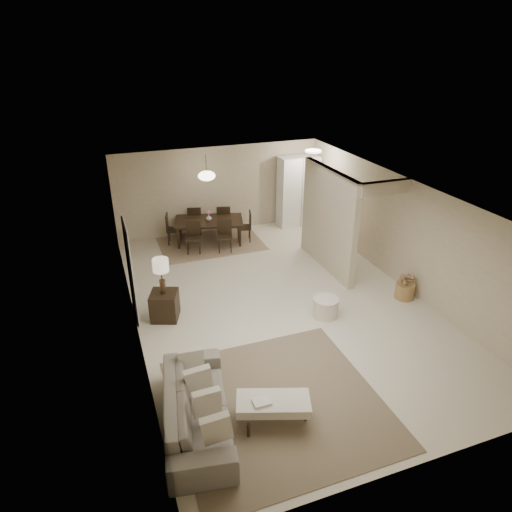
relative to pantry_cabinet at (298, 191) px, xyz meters
name	(u,v)px	position (x,y,z in m)	size (l,w,h in m)	color
floor	(278,303)	(-2.35, -4.15, -1.05)	(9.00, 9.00, 0.00)	beige
ceiling	(281,193)	(-2.35, -4.15, 1.45)	(9.00, 9.00, 0.00)	white
back_wall	(219,189)	(-2.35, 0.35, 0.20)	(6.00, 6.00, 0.00)	tan
left_wall	(130,275)	(-5.35, -4.15, 0.20)	(9.00, 9.00, 0.00)	tan
right_wall	(402,232)	(0.65, -4.15, 0.20)	(9.00, 9.00, 0.00)	tan
partition	(328,220)	(-0.55, -2.90, 0.20)	(0.15, 2.50, 2.50)	tan
doorway	(130,271)	(-5.32, -3.55, -0.03)	(0.04, 0.90, 2.04)	black
pantry_cabinet	(298,191)	(0.00, 0.00, 0.00)	(1.20, 0.55, 2.10)	white
flush_light	(313,151)	(-0.05, -0.95, 1.41)	(0.44, 0.44, 0.05)	white
living_rug	(278,403)	(-3.51, -6.92, -1.04)	(3.20, 3.20, 0.01)	brown
sofa	(197,407)	(-4.80, -6.92, -0.71)	(0.92, 2.35, 0.69)	slate
ottoman_bench	(273,404)	(-3.71, -7.22, -0.74)	(1.20, 0.84, 0.39)	beige
side_table	(165,305)	(-4.75, -3.87, -0.76)	(0.53, 0.53, 0.59)	black
table_lamp	(161,268)	(-4.75, -3.87, 0.10)	(0.32, 0.32, 0.76)	#402E1B
round_pouf	(325,307)	(-1.63, -4.94, -0.85)	(0.53, 0.53, 0.41)	beige
wicker_basket	(405,291)	(0.37, -4.89, -0.87)	(0.41, 0.41, 0.35)	olive
dining_rug	(210,242)	(-2.91, -0.45, -1.04)	(2.80, 2.10, 0.01)	#826950
dining_table	(209,231)	(-2.91, -0.45, -0.72)	(1.86, 1.04, 0.65)	black
dining_chairs	(209,228)	(-2.91, -0.45, -0.61)	(2.35, 1.94, 0.87)	black
vase	(209,218)	(-2.91, -0.45, -0.31)	(0.16, 0.16, 0.17)	silver
yellow_mat	(333,245)	(0.26, -1.85, -1.04)	(0.94, 0.57, 0.01)	yellow
pendant_light	(207,176)	(-2.91, -0.45, 0.87)	(0.46, 0.46, 0.71)	#402E1B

